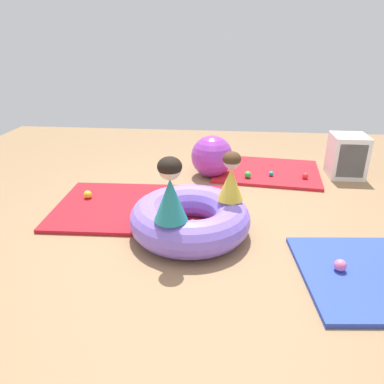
{
  "coord_description": "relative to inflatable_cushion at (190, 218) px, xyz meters",
  "views": [
    {
      "loc": [
        0.24,
        -3.11,
        1.77
      ],
      "look_at": [
        -0.08,
        0.13,
        0.35
      ],
      "focal_mm": 34.21,
      "sensor_mm": 36.0,
      "label": 1
    }
  ],
  "objects": [
    {
      "name": "ground_plane",
      "position": [
        0.08,
        0.07,
        -0.17
      ],
      "size": [
        8.0,
        8.0,
        0.0
      ],
      "primitive_type": "plane",
      "color": "#93704C"
    },
    {
      "name": "gym_mat_far_right",
      "position": [
        -0.6,
        0.5,
        -0.15
      ],
      "size": [
        1.86,
        1.28,
        0.04
      ],
      "primitive_type": "cube",
      "rotation": [
        0.0,
        0.0,
        0.03
      ],
      "color": "#B21923",
      "rests_on": "ground"
    },
    {
      "name": "gym_mat_front",
      "position": [
        0.88,
        1.77,
        -0.15
      ],
      "size": [
        1.5,
        1.24,
        0.04
      ],
      "primitive_type": "cube",
      "rotation": [
        0.0,
        0.0,
        -0.11
      ],
      "color": "red",
      "rests_on": "ground"
    },
    {
      "name": "inflatable_cushion",
      "position": [
        0.0,
        0.0,
        0.0
      ],
      "size": [
        1.13,
        1.13,
        0.34
      ],
      "primitive_type": "torus",
      "color": "#8466E0",
      "rests_on": "ground"
    },
    {
      "name": "child_in_teal",
      "position": [
        -0.12,
        -0.36,
        0.44
      ],
      "size": [
        0.39,
        0.39,
        0.55
      ],
      "rotation": [
        0.0,
        0.0,
        0.57
      ],
      "color": "teal",
      "rests_on": "inflatable_cushion"
    },
    {
      "name": "child_in_yellow",
      "position": [
        0.37,
        0.1,
        0.39
      ],
      "size": [
        0.25,
        0.25,
        0.47
      ],
      "rotation": [
        0.0,
        0.0,
        4.67
      ],
      "color": "yellow",
      "rests_on": "inflatable_cushion"
    },
    {
      "name": "play_ball_blue",
      "position": [
        0.02,
        0.02,
        -0.08
      ],
      "size": [
        0.1,
        0.1,
        0.1
      ],
      "primitive_type": "sphere",
      "color": "blue",
      "rests_on": "gym_mat_far_right"
    },
    {
      "name": "play_ball_green",
      "position": [
        0.61,
        1.44,
        -0.08
      ],
      "size": [
        0.09,
        0.09,
        0.09
      ],
      "primitive_type": "sphere",
      "color": "green",
      "rests_on": "gym_mat_front"
    },
    {
      "name": "play_ball_teal",
      "position": [
        0.92,
        1.54,
        -0.1
      ],
      "size": [
        0.07,
        0.07,
        0.07
      ],
      "primitive_type": "sphere",
      "color": "teal",
      "rests_on": "gym_mat_front"
    },
    {
      "name": "play_ball_yellow",
      "position": [
        -1.23,
        0.63,
        -0.08
      ],
      "size": [
        0.09,
        0.09,
        0.09
      ],
      "primitive_type": "sphere",
      "color": "yellow",
      "rests_on": "gym_mat_far_right"
    },
    {
      "name": "play_ball_red",
      "position": [
        1.34,
        1.49,
        -0.09
      ],
      "size": [
        0.08,
        0.08,
        0.08
      ],
      "primitive_type": "sphere",
      "color": "red",
      "rests_on": "gym_mat_front"
    },
    {
      "name": "play_ball_orange",
      "position": [
        -0.14,
        0.95,
        -0.09
      ],
      "size": [
        0.08,
        0.08,
        0.08
      ],
      "primitive_type": "sphere",
      "color": "orange",
      "rests_on": "gym_mat_far_right"
    },
    {
      "name": "play_ball_pink",
      "position": [
        1.25,
        -0.53,
        -0.08
      ],
      "size": [
        0.1,
        0.1,
        0.1
      ],
      "primitive_type": "sphere",
      "color": "pink",
      "rests_on": "gym_mat_center_rear"
    },
    {
      "name": "exercise_ball_large",
      "position": [
        0.13,
        1.58,
        0.11
      ],
      "size": [
        0.55,
        0.55,
        0.55
      ],
      "primitive_type": "sphere",
      "color": "purple",
      "rests_on": "ground"
    },
    {
      "name": "storage_cube",
      "position": [
        1.91,
        1.73,
        0.11
      ],
      "size": [
        0.44,
        0.44,
        0.56
      ],
      "color": "white",
      "rests_on": "ground"
    }
  ]
}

